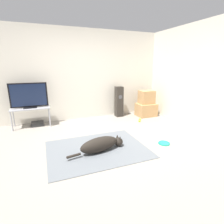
{
  "coord_description": "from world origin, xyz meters",
  "views": [
    {
      "loc": [
        -0.93,
        -3.01,
        1.57
      ],
      "look_at": [
        0.6,
        0.82,
        0.45
      ],
      "focal_mm": 28.0,
      "sensor_mm": 36.0,
      "label": 1
    }
  ],
  "objects_px": {
    "dog": "(101,144)",
    "floor_speaker": "(119,102)",
    "tennis_ball_near_speaker": "(140,119)",
    "cardboard_box_lower": "(146,110)",
    "game_console": "(38,124)",
    "frisbee": "(164,143)",
    "cardboard_box_upper": "(147,97)",
    "tv_stand": "(31,111)",
    "tv": "(29,96)",
    "tennis_ball_by_boxes": "(139,121)"
  },
  "relations": [
    {
      "from": "dog",
      "to": "floor_speaker",
      "type": "bearing_deg",
      "value": 58.21
    },
    {
      "from": "dog",
      "to": "floor_speaker",
      "type": "distance_m",
      "value": 2.39
    },
    {
      "from": "tennis_ball_near_speaker",
      "to": "cardboard_box_lower",
      "type": "bearing_deg",
      "value": 39.76
    },
    {
      "from": "tennis_ball_near_speaker",
      "to": "dog",
      "type": "bearing_deg",
      "value": -139.93
    },
    {
      "from": "cardboard_box_lower",
      "to": "game_console",
      "type": "relative_size",
      "value": 1.89
    },
    {
      "from": "frisbee",
      "to": "cardboard_box_upper",
      "type": "distance_m",
      "value": 2.14
    },
    {
      "from": "frisbee",
      "to": "tv_stand",
      "type": "relative_size",
      "value": 0.25
    },
    {
      "from": "frisbee",
      "to": "tv",
      "type": "height_order",
      "value": "tv"
    },
    {
      "from": "tv_stand",
      "to": "game_console",
      "type": "xyz_separation_m",
      "value": [
        0.12,
        0.03,
        -0.38
      ]
    },
    {
      "from": "tennis_ball_by_boxes",
      "to": "dog",
      "type": "bearing_deg",
      "value": -141.08
    },
    {
      "from": "dog",
      "to": "cardboard_box_lower",
      "type": "height_order",
      "value": "cardboard_box_lower"
    },
    {
      "from": "frisbee",
      "to": "tennis_ball_by_boxes",
      "type": "height_order",
      "value": "tennis_ball_by_boxes"
    },
    {
      "from": "frisbee",
      "to": "cardboard_box_lower",
      "type": "xyz_separation_m",
      "value": [
        0.76,
        1.9,
        0.18
      ]
    },
    {
      "from": "cardboard_box_lower",
      "to": "dog",
      "type": "bearing_deg",
      "value": -139.99
    },
    {
      "from": "tennis_ball_by_boxes",
      "to": "floor_speaker",
      "type": "bearing_deg",
      "value": 111.4
    },
    {
      "from": "cardboard_box_lower",
      "to": "floor_speaker",
      "type": "distance_m",
      "value": 0.9
    },
    {
      "from": "frisbee",
      "to": "tennis_ball_by_boxes",
      "type": "distance_m",
      "value": 1.44
    },
    {
      "from": "cardboard_box_upper",
      "to": "tv",
      "type": "relative_size",
      "value": 0.49
    },
    {
      "from": "cardboard_box_lower",
      "to": "tennis_ball_near_speaker",
      "type": "xyz_separation_m",
      "value": [
        -0.42,
        -0.35,
        -0.16
      ]
    },
    {
      "from": "tv_stand",
      "to": "tennis_ball_near_speaker",
      "type": "height_order",
      "value": "tv_stand"
    },
    {
      "from": "cardboard_box_upper",
      "to": "game_console",
      "type": "height_order",
      "value": "cardboard_box_upper"
    },
    {
      "from": "dog",
      "to": "tennis_ball_near_speaker",
      "type": "relative_size",
      "value": 16.95
    },
    {
      "from": "dog",
      "to": "cardboard_box_lower",
      "type": "distance_m",
      "value": 2.69
    },
    {
      "from": "floor_speaker",
      "to": "tennis_ball_near_speaker",
      "type": "xyz_separation_m",
      "value": [
        0.39,
        -0.64,
        -0.43
      ]
    },
    {
      "from": "cardboard_box_upper",
      "to": "tv",
      "type": "height_order",
      "value": "tv"
    },
    {
      "from": "cardboard_box_lower",
      "to": "tennis_ball_by_boxes",
      "type": "relative_size",
      "value": 8.77
    },
    {
      "from": "floor_speaker",
      "to": "tv",
      "type": "xyz_separation_m",
      "value": [
        -2.49,
        -0.03,
        0.35
      ]
    },
    {
      "from": "cardboard_box_upper",
      "to": "tennis_ball_near_speaker",
      "type": "height_order",
      "value": "cardboard_box_upper"
    },
    {
      "from": "tennis_ball_near_speaker",
      "to": "game_console",
      "type": "height_order",
      "value": "game_console"
    },
    {
      "from": "tennis_ball_near_speaker",
      "to": "tennis_ball_by_boxes",
      "type": "bearing_deg",
      "value": -125.15
    },
    {
      "from": "frisbee",
      "to": "game_console",
      "type": "xyz_separation_m",
      "value": [
        -2.42,
        2.17,
        0.03
      ]
    },
    {
      "from": "tv",
      "to": "tennis_ball_near_speaker",
      "type": "distance_m",
      "value": 3.05
    },
    {
      "from": "dog",
      "to": "tv_stand",
      "type": "relative_size",
      "value": 1.2
    },
    {
      "from": "frisbee",
      "to": "tv_stand",
      "type": "height_order",
      "value": "tv_stand"
    },
    {
      "from": "frisbee",
      "to": "tennis_ball_near_speaker",
      "type": "xyz_separation_m",
      "value": [
        0.34,
        1.54,
        0.02
      ]
    },
    {
      "from": "frisbee",
      "to": "tennis_ball_near_speaker",
      "type": "distance_m",
      "value": 1.58
    },
    {
      "from": "floor_speaker",
      "to": "game_console",
      "type": "bearing_deg",
      "value": -179.82
    },
    {
      "from": "dog",
      "to": "tennis_ball_near_speaker",
      "type": "bearing_deg",
      "value": 40.07
    },
    {
      "from": "cardboard_box_lower",
      "to": "tv",
      "type": "distance_m",
      "value": 3.37
    },
    {
      "from": "tv_stand",
      "to": "tennis_ball_by_boxes",
      "type": "distance_m",
      "value": 2.92
    },
    {
      "from": "dog",
      "to": "floor_speaker",
      "type": "height_order",
      "value": "floor_speaker"
    },
    {
      "from": "cardboard_box_lower",
      "to": "tv",
      "type": "bearing_deg",
      "value": 175.64
    },
    {
      "from": "game_console",
      "to": "tv",
      "type": "bearing_deg",
      "value": -168.36
    },
    {
      "from": "tv_stand",
      "to": "tv",
      "type": "relative_size",
      "value": 1.05
    },
    {
      "from": "cardboard_box_lower",
      "to": "game_console",
      "type": "xyz_separation_m",
      "value": [
        -3.18,
        0.28,
        -0.15
      ]
    },
    {
      "from": "tennis_ball_by_boxes",
      "to": "cardboard_box_lower",
      "type": "bearing_deg",
      "value": 43.11
    },
    {
      "from": "floor_speaker",
      "to": "tv_stand",
      "type": "distance_m",
      "value": 2.5
    },
    {
      "from": "cardboard_box_upper",
      "to": "floor_speaker",
      "type": "distance_m",
      "value": 0.87
    },
    {
      "from": "cardboard_box_upper",
      "to": "tv_stand",
      "type": "distance_m",
      "value": 3.32
    },
    {
      "from": "floor_speaker",
      "to": "game_console",
      "type": "height_order",
      "value": "floor_speaker"
    }
  ]
}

